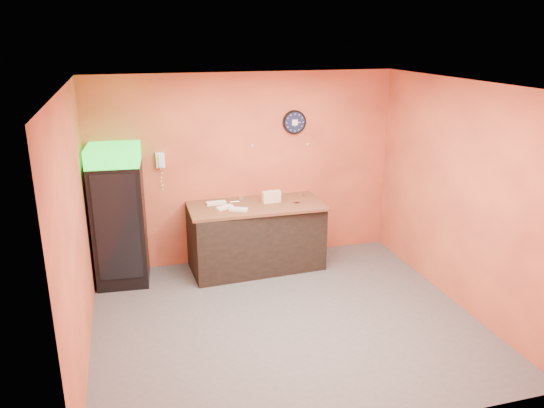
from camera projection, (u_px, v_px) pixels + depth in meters
name	position (u px, v px, depth m)	size (l,w,h in m)	color
floor	(285.00, 320.00, 6.41)	(4.50, 4.50, 0.00)	#47474C
back_wall	(246.00, 169.00, 7.81)	(4.50, 0.02, 2.80)	#E46940
left_wall	(76.00, 230.00, 5.40)	(0.02, 4.00, 2.80)	#E46940
right_wall	(460.00, 195.00, 6.56)	(0.02, 4.00, 2.80)	#E46940
ceiling	(287.00, 85.00, 5.55)	(4.50, 4.00, 0.02)	white
beverage_cooler	(119.00, 218.00, 7.12)	(0.72, 0.73, 1.92)	black
prep_counter	(256.00, 237.00, 7.72)	(1.89, 0.84, 0.94)	black
wall_clock	(294.00, 122.00, 7.77)	(0.35, 0.06, 0.35)	black
wall_phone	(160.00, 160.00, 7.37)	(0.12, 0.10, 0.22)	white
butcher_paper	(256.00, 206.00, 7.57)	(1.92, 0.92, 0.04)	brown
sub_roll_stack	(271.00, 197.00, 7.62)	(0.28, 0.12, 0.17)	beige
wrapped_sandwich_left	(225.00, 207.00, 7.37)	(0.25, 0.10, 0.04)	white
wrapped_sandwich_mid	(238.00, 209.00, 7.29)	(0.25, 0.10, 0.04)	white
wrapped_sandwich_right	(216.00, 203.00, 7.55)	(0.28, 0.11, 0.04)	white
kitchen_tool	(241.00, 200.00, 7.66)	(0.07, 0.07, 0.07)	silver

